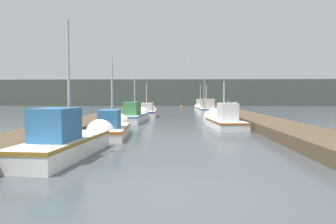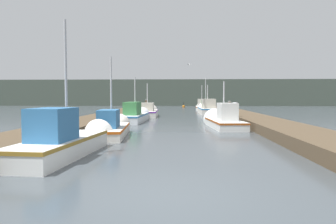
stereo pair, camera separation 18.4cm
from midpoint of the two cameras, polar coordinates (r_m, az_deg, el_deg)
ground_plane at (r=5.76m, az=-0.70°, el=-15.69°), size 200.00×200.00×0.00m
dock_left at (r=22.20m, az=-12.32°, el=-1.15°), size 2.40×40.00×0.48m
dock_right at (r=22.07m, az=15.14°, el=-1.21°), size 2.40×40.00×0.48m
distant_shore_ridge at (r=63.10m, az=1.85°, el=3.62°), size 120.00×16.00×4.91m
fishing_boat_0 at (r=10.05m, az=-18.37°, el=-5.05°), size 1.72×5.46×4.54m
fishing_boat_1 at (r=14.57m, az=-10.73°, el=-2.87°), size 1.80×5.24×4.08m
fishing_boat_2 at (r=18.34m, az=10.00°, el=-1.58°), size 2.00×5.55×3.21m
fishing_boat_3 at (r=21.92m, az=-6.52°, el=-0.62°), size 1.58×5.89×3.60m
fishing_boat_4 at (r=27.51m, az=-4.25°, el=0.02°), size 1.94×5.39×3.54m
fishing_boat_5 at (r=31.58m, az=7.04°, el=0.60°), size 1.83×6.05×3.46m
fishing_boat_6 at (r=36.06m, az=6.74°, el=0.84°), size 1.85×4.99×4.46m
fishing_boat_7 at (r=39.93m, az=6.02°, el=0.98°), size 1.74×4.54×3.75m
mooring_piling_0 at (r=39.43m, az=-4.53°, el=1.38°), size 0.31×0.31×1.37m
mooring_piling_1 at (r=36.75m, az=8.29°, el=1.22°), size 0.25×0.25×1.35m
mooring_piling_2 at (r=24.85m, az=11.27°, el=0.41°), size 0.26×0.26×1.43m
mooring_piling_3 at (r=20.32m, az=12.40°, el=-0.18°), size 0.31×0.31×1.43m
channel_buoy at (r=49.03m, az=2.54°, el=1.07°), size 0.45×0.45×0.95m
seagull_lead at (r=28.51m, az=3.70°, el=9.00°), size 0.46×0.48×0.12m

